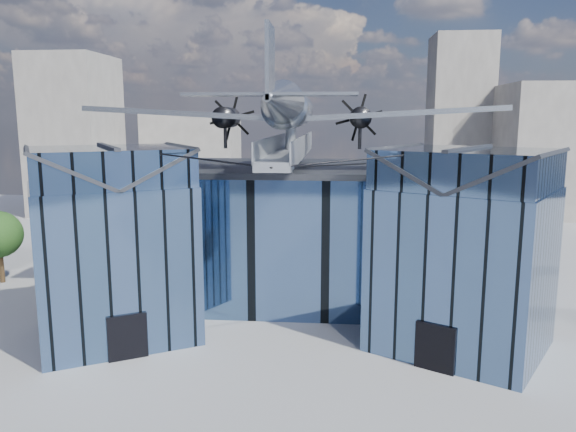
{
  "coord_description": "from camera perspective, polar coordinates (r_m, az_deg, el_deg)",
  "views": [
    {
      "loc": [
        3.13,
        -33.41,
        13.45
      ],
      "look_at": [
        0.0,
        2.0,
        7.2
      ],
      "focal_mm": 35.0,
      "sensor_mm": 36.0,
      "label": 1
    }
  ],
  "objects": [
    {
      "name": "museum",
      "position": [
        40.14,
        0.48,
        -1.4
      ],
      "size": [
        32.88,
        24.5,
        17.6
      ],
      "color": "#476591",
      "rests_on": "ground"
    },
    {
      "name": "ground_plane",
      "position": [
        36.15,
        -0.28,
        -11.87
      ],
      "size": [
        120.0,
        120.0,
        0.0
      ],
      "primitive_type": "plane",
      "color": "gray"
    },
    {
      "name": "bg_towers",
      "position": [
        83.99,
        3.93,
        7.59
      ],
      "size": [
        77.0,
        24.5,
        26.0
      ],
      "color": "gray",
      "rests_on": "ground"
    }
  ]
}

